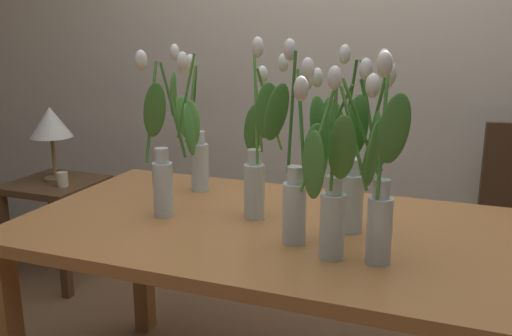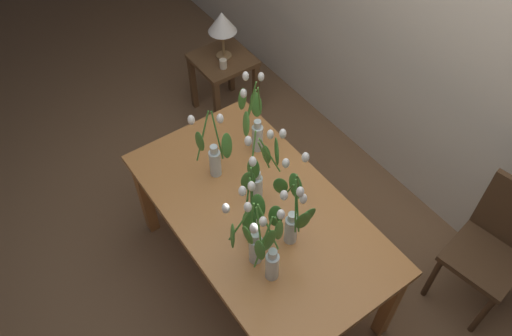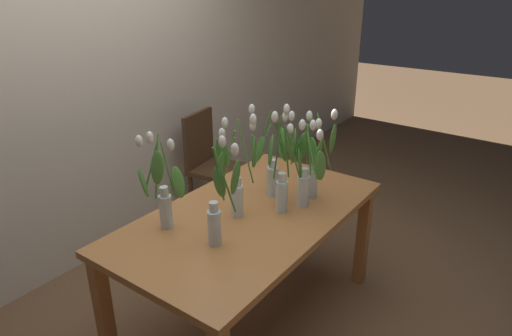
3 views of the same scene
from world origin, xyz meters
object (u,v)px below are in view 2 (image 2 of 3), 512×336
Objects in this scene: tulip_vase_3 at (214,155)px; side_table at (223,70)px; tulip_vase_4 at (260,174)px; tulip_vase_6 at (256,240)px; table_lamp at (222,23)px; dining_chair at (496,243)px; tulip_vase_5 at (271,254)px; tulip_vase_0 at (251,214)px; tulip_vase_1 at (294,214)px; dining_table at (258,218)px; tulip_vase_2 at (254,123)px; pillar_candle at (223,64)px.

side_table is (-1.14, 0.77, -0.49)m from tulip_vase_3.
side_table is at bearing 155.38° from tulip_vase_4.
tulip_vase_6 is at bearing -13.34° from tulip_vase_3.
tulip_vase_3 is 1.39m from table_lamp.
tulip_vase_5 is at bearing -111.84° from dining_chair.
tulip_vase_4 reaches higher than side_table.
tulip_vase_0 reaches higher than tulip_vase_5.
tulip_vase_1 is at bearing -120.42° from dining_chair.
dining_table is 0.36m from tulip_vase_0.
dining_table is at bearing -32.46° from tulip_vase_2.
tulip_vase_3 is 0.59× the size of dining_chair.
dining_table is 2.86× the size of tulip_vase_1.
tulip_vase_0 is at bearing 153.15° from tulip_vase_6.
table_lamp reaches higher than dining_chair.
tulip_vase_2 is at bearing 149.81° from tulip_vase_4.
table_lamp is at bearing 152.00° from tulip_vase_6.
tulip_vase_4 is (0.34, -0.20, 0.01)m from tulip_vase_2.
table_lamp is 5.31× the size of pillar_candle.
tulip_vase_0 is 1.48m from dining_chair.
tulip_vase_3 reaches higher than dining_chair.
tulip_vase_3 is 1.46m from side_table.
table_lamp is (-1.42, 0.67, -0.10)m from tulip_vase_4.
tulip_vase_4 reaches higher than tulip_vase_1.
tulip_vase_5 is 2.10m from side_table.
tulip_vase_6 is at bearing -114.93° from dining_chair.
tulip_vase_5 is at bearing -26.99° from dining_table.
tulip_vase_0 is at bearing 168.44° from tulip_vase_5.
table_lamp is at bearing 153.95° from dining_table.
tulip_vase_0 reaches higher than side_table.
tulip_vase_2 reaches higher than dining_chair.
dining_chair is (0.86, 1.07, -0.12)m from dining_table.
tulip_vase_4 is 1.04× the size of tulip_vase_5.
table_lamp is 0.30m from pillar_candle.
tulip_vase_2 is 0.99× the size of tulip_vase_5.
tulip_vase_5 is at bearing -29.92° from tulip_vase_2.
side_table is at bearing -70.07° from table_lamp.
tulip_vase_5 is at bearing -9.80° from tulip_vase_3.
tulip_vase_2 is at bearing 150.08° from tulip_vase_5.
tulip_vase_4 is at bearing -24.62° from side_table.
tulip_vase_2 reaches higher than pillar_candle.
pillar_candle is at bearing 158.03° from tulip_vase_2.
dining_chair is (1.26, 0.82, -0.42)m from tulip_vase_2.
pillar_candle is (-1.73, 0.83, -0.35)m from tulip_vase_5.
tulip_vase_2 is (-0.53, 0.39, -0.01)m from tulip_vase_0.
tulip_vase_6 is (-0.09, -0.02, 0.03)m from tulip_vase_5.
dining_chair is at bearing 8.40° from table_lamp.
side_table is 0.20m from pillar_candle.
tulip_vase_4 is 1.47× the size of table_lamp.
tulip_vase_6 is (0.27, -0.21, 0.31)m from dining_table.
tulip_vase_3 is (-0.59, -0.10, -0.04)m from tulip_vase_1.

